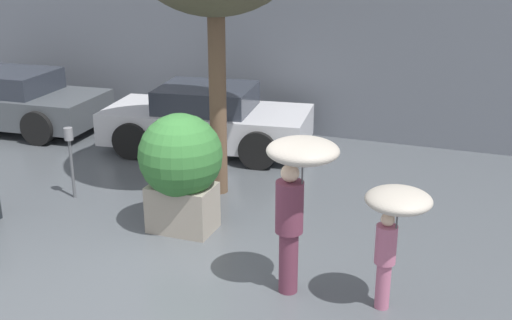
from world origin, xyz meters
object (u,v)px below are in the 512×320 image
object	(u,v)px
person_adult	(297,181)
parking_meter	(70,148)
parked_car_near	(207,120)
person_child	(395,216)
planter_box	(181,166)
parked_car_far	(12,101)

from	to	relation	value
person_adult	parking_meter	bearing A→B (deg)	164.38
person_adult	parked_car_near	xyz separation A→B (m)	(-3.25, 4.64, -0.82)
person_child	parked_car_near	bearing A→B (deg)	151.23
person_child	parking_meter	bearing A→B (deg)	-178.32
person_adult	person_child	size ratio (longest dim) A/B	1.30
planter_box	parking_meter	distance (m)	2.26
parked_car_near	parked_car_far	xyz separation A→B (m)	(-4.63, -0.14, 0.00)
planter_box	person_child	bearing A→B (deg)	-19.23
parked_car_far	planter_box	bearing A→B (deg)	-123.72
parking_meter	person_adult	bearing A→B (deg)	-20.40
person_adult	person_child	distance (m)	1.14
planter_box	parked_car_far	bearing A→B (deg)	149.87
person_child	parked_car_far	size ratio (longest dim) A/B	0.36
planter_box	parked_car_far	world-z (taller)	planter_box
planter_box	parked_car_near	xyz separation A→B (m)	(-1.21, 3.53, -0.38)
planter_box	parked_car_near	bearing A→B (deg)	108.98
parked_car_far	parking_meter	distance (m)	4.68
planter_box	person_adult	world-z (taller)	person_adult
parked_car_near	parking_meter	bearing A→B (deg)	154.72
person_child	parked_car_far	xyz separation A→B (m)	(-8.99, 4.49, -0.56)
parked_car_near	parked_car_far	size ratio (longest dim) A/B	1.02
parked_car_far	parking_meter	xyz separation A→B (m)	(3.64, -2.93, 0.25)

